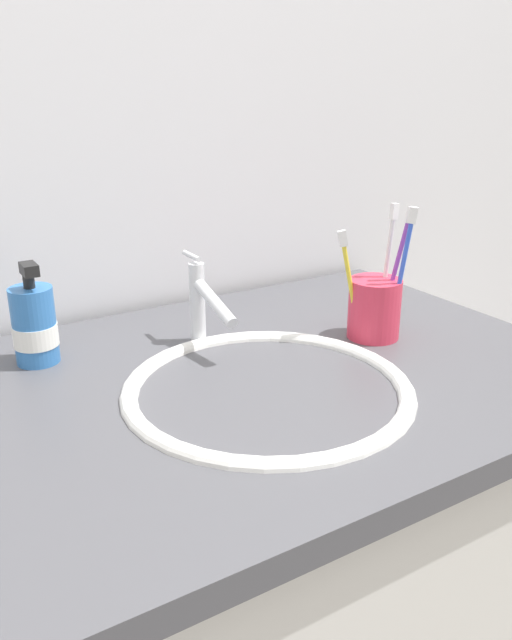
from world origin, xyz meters
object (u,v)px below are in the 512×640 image
(toothbrush_cup, at_px, (374,309))
(toothbrush_white, at_px, (387,261))
(toothbrush_blue, at_px, (403,266))
(soap_dispenser, at_px, (35,326))
(toothbrush_purple, at_px, (397,265))
(faucet, at_px, (203,301))
(toothbrush_yellow, at_px, (349,277))

(toothbrush_cup, xyz_separation_m, toothbrush_white, (0.02, 0.00, 0.07))
(toothbrush_cup, height_order, toothbrush_white, toothbrush_white)
(toothbrush_cup, bearing_deg, toothbrush_blue, -61.71)
(soap_dispenser, bearing_deg, toothbrush_purple, -21.46)
(toothbrush_blue, height_order, toothbrush_purple, toothbrush_blue)
(faucet, bearing_deg, toothbrush_yellow, -26.55)
(toothbrush_cup, xyz_separation_m, toothbrush_yellow, (-0.04, 0.01, 0.06))
(toothbrush_purple, distance_m, soap_dispenser, 0.55)
(toothbrush_white, bearing_deg, soap_dispenser, 160.68)
(toothbrush_purple, bearing_deg, faucet, 154.31)
(soap_dispenser, bearing_deg, faucet, -16.26)
(toothbrush_white, bearing_deg, toothbrush_cup, -171.85)
(toothbrush_purple, xyz_separation_m, soap_dispenser, (-0.50, 0.20, -0.06))
(toothbrush_yellow, bearing_deg, toothbrush_white, -6.63)
(faucet, relative_size, toothbrush_cup, 1.59)
(faucet, distance_m, toothbrush_blue, 0.31)
(toothbrush_cup, height_order, toothbrush_blue, toothbrush_blue)
(toothbrush_blue, bearing_deg, toothbrush_purple, 72.83)
(toothbrush_yellow, bearing_deg, toothbrush_cup, -14.28)
(toothbrush_cup, height_order, toothbrush_purple, toothbrush_purple)
(faucet, bearing_deg, toothbrush_purple, -25.69)
(toothbrush_yellow, xyz_separation_m, toothbrush_white, (0.07, -0.01, 0.02))
(faucet, bearing_deg, toothbrush_cup, -24.46)
(faucet, bearing_deg, soap_dispenser, 163.74)
(toothbrush_cup, xyz_separation_m, soap_dispenser, (-0.48, 0.18, 0.01))
(toothbrush_white, relative_size, toothbrush_purple, 1.01)
(toothbrush_yellow, distance_m, soap_dispenser, 0.47)
(toothbrush_cup, distance_m, toothbrush_purple, 0.08)
(toothbrush_blue, distance_m, soap_dispenser, 0.55)
(toothbrush_cup, bearing_deg, toothbrush_white, 8.15)
(faucet, xyz_separation_m, toothbrush_blue, (0.26, -0.15, 0.05))
(faucet, relative_size, toothbrush_blue, 0.73)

